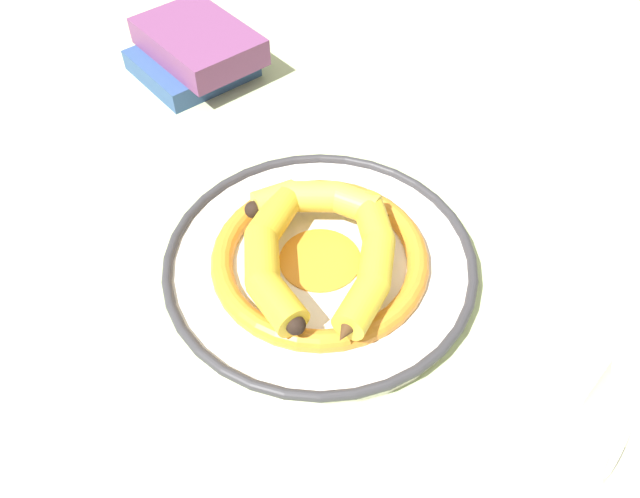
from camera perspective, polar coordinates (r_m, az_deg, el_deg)
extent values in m
plane|color=#B2C693|center=(0.74, 1.71, -1.17)|extent=(2.80, 2.80, 0.00)
cylinder|color=white|center=(0.73, 0.00, -1.48)|extent=(0.35, 0.35, 0.02)
torus|color=orange|center=(0.72, 0.00, -0.81)|extent=(0.25, 0.25, 0.03)
cylinder|color=orange|center=(0.72, 0.00, -0.98)|extent=(0.09, 0.09, 0.00)
torus|color=#333338|center=(0.72, 0.00, -0.90)|extent=(0.36, 0.36, 0.01)
cylinder|color=gold|center=(0.73, 3.33, 4.14)|extent=(0.04, 0.05, 0.04)
cylinder|color=gold|center=(0.74, -0.46, 4.81)|extent=(0.06, 0.06, 0.04)
cylinder|color=gold|center=(0.73, -4.27, 4.22)|extent=(0.06, 0.06, 0.04)
sphere|color=gold|center=(0.74, 1.53, 4.79)|extent=(0.04, 0.04, 0.04)
sphere|color=gold|center=(0.74, -2.45, 4.83)|extent=(0.04, 0.04, 0.04)
cone|color=#472D19|center=(0.72, 5.16, 3.48)|extent=(0.03, 0.04, 0.03)
sphere|color=black|center=(0.73, -6.13, 3.60)|extent=(0.02, 0.02, 0.02)
cylinder|color=gold|center=(0.72, -4.20, 2.92)|extent=(0.07, 0.05, 0.04)
cylinder|color=gold|center=(0.68, -5.33, -0.87)|extent=(0.07, 0.07, 0.04)
cylinder|color=gold|center=(0.64, -3.80, -4.94)|extent=(0.06, 0.07, 0.04)
sphere|color=gold|center=(0.70, -5.40, 1.16)|extent=(0.04, 0.04, 0.04)
sphere|color=gold|center=(0.66, -5.27, -3.03)|extent=(0.04, 0.04, 0.04)
cone|color=#472D19|center=(0.74, -3.07, 4.58)|extent=(0.04, 0.03, 0.03)
sphere|color=black|center=(0.62, -2.24, -6.96)|extent=(0.02, 0.02, 0.02)
cylinder|color=yellow|center=(0.64, 3.73, -5.21)|extent=(0.06, 0.04, 0.04)
cylinder|color=yellow|center=(0.67, 5.16, -1.21)|extent=(0.07, 0.06, 0.04)
cylinder|color=yellow|center=(0.71, 4.87, 2.55)|extent=(0.07, 0.07, 0.04)
sphere|color=yellow|center=(0.65, 4.89, -3.26)|extent=(0.04, 0.04, 0.04)
sphere|color=yellow|center=(0.69, 5.42, 0.72)|extent=(0.04, 0.04, 0.04)
cone|color=#472D19|center=(0.62, 2.50, -7.25)|extent=(0.04, 0.03, 0.03)
sphere|color=black|center=(0.73, 4.34, 4.27)|extent=(0.02, 0.02, 0.02)
cube|color=#2D4C84|center=(1.05, -11.64, 16.29)|extent=(0.20, 0.20, 0.03)
cube|color=white|center=(1.05, -11.75, 16.38)|extent=(0.18, 0.19, 0.03)
cube|color=#753D70|center=(1.03, -11.07, 18.14)|extent=(0.18, 0.22, 0.04)
cube|color=white|center=(1.03, -11.22, 18.24)|extent=(0.17, 0.21, 0.03)
torus|color=white|center=(0.63, 25.94, -16.69)|extent=(0.06, 0.01, 0.06)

